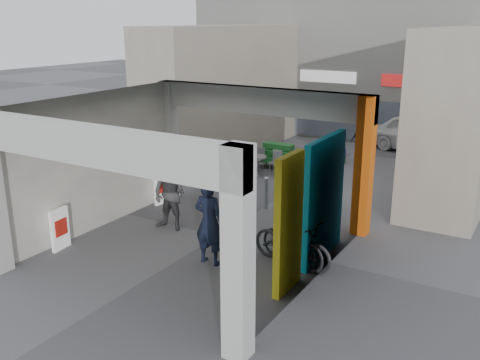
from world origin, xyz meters
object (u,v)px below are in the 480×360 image
Objects in this scene: border_collie at (215,233)px; man_with_dog at (209,222)px; produce_stand at (276,159)px; man_crates at (364,141)px; cafe_set at (258,165)px; bicycle_front at (292,243)px; bicycle_rear at (292,242)px; man_back_turned at (170,194)px; white_van at (423,135)px; man_elderly at (320,191)px.

man_with_dog is (0.47, -0.95, 0.70)m from border_collie.
border_collie is (1.89, -6.91, -0.07)m from produce_stand.
man_with_dog is 1.22× the size of man_crates.
bicycle_front is (4.19, -6.04, 0.23)m from cafe_set.
bicycle_rear is (2.08, -0.09, 0.26)m from border_collie.
man_with_dog reaches higher than man_back_turned.
man_back_turned reaches higher than cafe_set.
man_with_dog is 1.09× the size of bicycle_rear.
bicycle_rear is at bearing -160.26° from white_van.
man_with_dog is at bearing -122.21° from man_elderly.
man_with_dog is 0.43× the size of white_van.
border_collie is at bearing -63.28° from produce_stand.
man_elderly is at bearing -39.22° from produce_stand.
man_back_turned is at bearing -84.02° from cafe_set.
bicycle_rear reaches higher than border_collie.
man_back_turned is 12.30m from white_van.
man_back_turned reaches higher than bicycle_front.
produce_stand is 0.75× the size of bicycle_rear.
bicycle_rear is at bearing 5.34° from border_collie.
cafe_set is 0.73× the size of man_back_turned.
man_crates is at bearing 17.26° from bicycle_front.
man_with_dog is 0.99× the size of bicycle_front.
cafe_set is 4.91m from man_elderly.
produce_stand is 6.75m from man_back_turned.
produce_stand is 8.05m from bicycle_rear.
man_back_turned is at bearing 60.63° from man_crates.
border_collie is at bearing -170.13° from white_van.
bicycle_rear is (3.97, -7.01, 0.19)m from produce_stand.
man_crates is at bearing 167.78° from white_van.
produce_stand is at bearing 113.21° from border_collie.
man_elderly is (1.54, 2.73, 0.57)m from border_collie.
white_van is at bearing 71.00° from man_back_turned.
man_elderly is at bearing 18.92° from bicycle_front.
white_van is at bearing 16.75° from bicycle_rear.
bicycle_front is 1.11× the size of bicycle_rear.
man_crates is 0.81× the size of bicycle_front.
man_crates reaches higher than white_van.
cafe_set is at bearing 164.61° from white_van.
man_back_turned is at bearing -179.47° from border_collie.
border_collie is at bearing -64.75° from man_with_dog.
man_with_dog is 1.88m from bicycle_front.
bicycle_rear reaches higher than bicycle_front.
man_back_turned reaches higher than produce_stand.
man_elderly is 9.23m from white_van.
produce_stand is 7.17m from border_collie.
border_collie is (2.12, -5.95, -0.02)m from cafe_set.
white_van reaches higher than bicycle_front.
man_back_turned is at bearing -75.35° from produce_stand.
border_collie is at bearing 69.90° from man_crates.
bicycle_rear is at bearing -55.25° from cafe_set.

